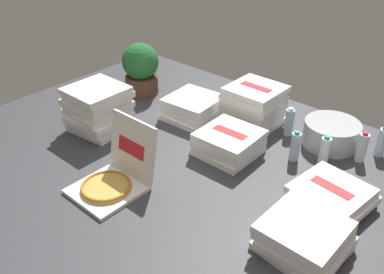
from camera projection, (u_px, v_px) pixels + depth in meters
The scene contains 15 objects.
ground_plane at pixel (187, 168), 2.47m from camera, with size 3.20×2.40×0.02m, color #38383D.
open_pizza_box at pixel (114, 177), 2.26m from camera, with size 0.34×0.42×0.36m.
pizza_stack_left_far at pixel (332, 197), 2.13m from camera, with size 0.40×0.40×0.12m.
pizza_stack_left_near at pixel (253, 105), 2.84m from camera, with size 0.39×0.39×0.28m.
pizza_stack_right_near at pixel (229, 143), 2.54m from camera, with size 0.37×0.38×0.16m.
pizza_stack_right_far at pixel (193, 107), 2.94m from camera, with size 0.37×0.38×0.16m.
pizza_stack_center_far at pixel (98, 108), 2.76m from camera, with size 0.39×0.40×0.31m.
pizza_stack_center_near at pixel (304, 237), 1.86m from camera, with size 0.37×0.37×0.16m.
ice_bucket at pixel (331, 134), 2.63m from camera, with size 0.35×0.35×0.16m, color #B7BABF.
water_bottle_0 at pixel (362, 147), 2.47m from camera, with size 0.06×0.06×0.20m.
water_bottle_1 at pixel (289, 122), 2.73m from camera, with size 0.06×0.06×0.20m.
water_bottle_2 at pixel (324, 151), 2.43m from camera, with size 0.06×0.06×0.20m.
water_bottle_3 at pixel (382, 142), 2.52m from camera, with size 0.06×0.06×0.20m.
water_bottle_4 at pixel (295, 146), 2.48m from camera, with size 0.06×0.06×0.20m.
potted_plant at pixel (141, 68), 3.22m from camera, with size 0.28×0.28×0.41m.
Camera 1 is at (1.36, -1.48, 1.43)m, focal length 38.74 mm.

